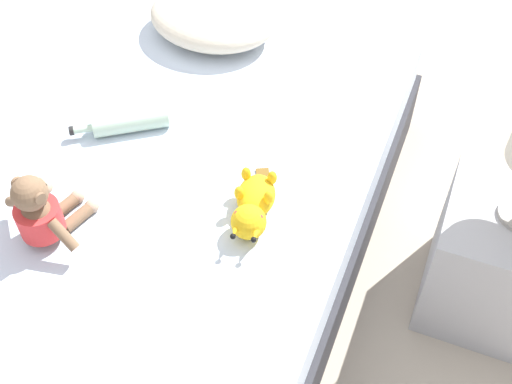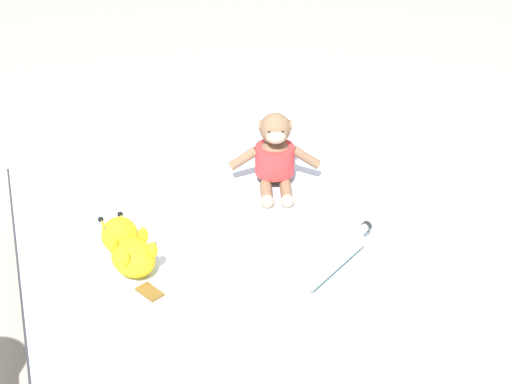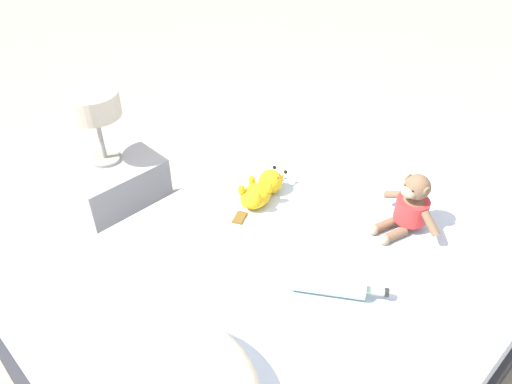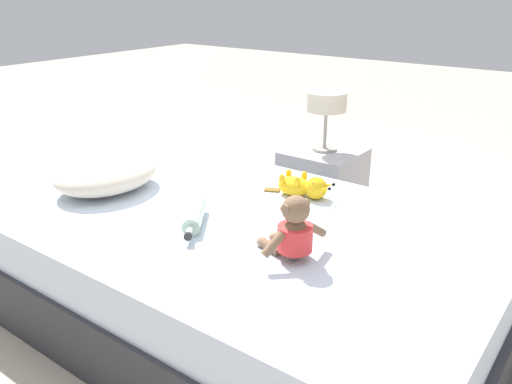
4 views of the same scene
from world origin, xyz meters
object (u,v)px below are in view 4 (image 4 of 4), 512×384
(pillow, at_px, (106,174))
(plush_yellow_creature, at_px, (303,186))
(glass_bottle, at_px, (195,216))
(nightstand, at_px, (322,186))
(bed, at_px, (246,273))
(plush_monkey, at_px, (293,232))
(bedside_lamp, at_px, (327,104))

(pillow, relative_size, plush_yellow_creature, 1.53)
(glass_bottle, xyz_separation_m, nightstand, (1.22, 0.11, -0.28))
(bed, bearing_deg, plush_yellow_creature, -6.88)
(plush_monkey, xyz_separation_m, glass_bottle, (0.00, 0.46, -0.06))
(pillow, xyz_separation_m, nightstand, (1.19, -0.47, -0.32))
(plush_yellow_creature, bearing_deg, plush_monkey, -151.99)
(bed, distance_m, plush_yellow_creature, 0.46)
(plush_yellow_creature, xyz_separation_m, glass_bottle, (-0.50, 0.19, -0.01))
(bed, bearing_deg, nightstand, 13.37)
(pillow, xyz_separation_m, bedside_lamp, (1.19, -0.47, 0.18))
(bed, relative_size, plush_monkey, 7.15)
(glass_bottle, bearing_deg, nightstand, 5.15)
(pillow, relative_size, bedside_lamp, 1.49)
(bed, relative_size, plush_yellow_creature, 6.12)
(nightstand, bearing_deg, pillow, 158.38)
(bedside_lamp, bearing_deg, plush_monkey, -155.05)
(pillow, relative_size, glass_bottle, 1.78)
(glass_bottle, relative_size, nightstand, 0.63)
(plush_monkey, xyz_separation_m, plush_yellow_creature, (0.50, 0.27, -0.05))
(nightstand, bearing_deg, bed, -166.63)
(plush_monkey, distance_m, bedside_lamp, 1.36)
(bed, bearing_deg, pillow, 98.25)
(nightstand, height_order, bedside_lamp, bedside_lamp)
(plush_monkey, distance_m, glass_bottle, 0.46)
(glass_bottle, bearing_deg, plush_monkey, -90.13)
(bed, relative_size, pillow, 4.00)
(nightstand, bearing_deg, plush_monkey, -155.05)
(pillow, distance_m, glass_bottle, 0.58)
(plush_monkey, distance_m, nightstand, 1.39)
(bed, bearing_deg, glass_bottle, 133.89)
(plush_yellow_creature, relative_size, bedside_lamp, 0.97)
(pillow, height_order, plush_yellow_creature, pillow)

